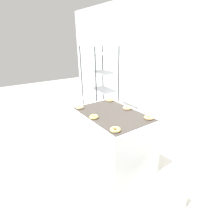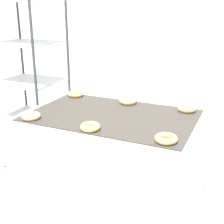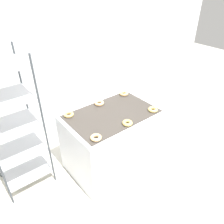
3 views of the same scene
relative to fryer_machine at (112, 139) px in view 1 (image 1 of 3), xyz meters
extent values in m
plane|color=beige|center=(0.00, -0.68, -0.46)|extent=(14.00, 14.00, 0.00)
cube|color=silver|center=(0.00, 1.45, 0.94)|extent=(8.00, 0.05, 2.80)
cube|color=silver|center=(0.00, 0.00, 0.00)|extent=(1.26, 0.85, 0.91)
cube|color=#38332D|center=(0.00, 0.00, 0.45)|extent=(1.16, 0.75, 0.01)
cube|color=#262628|center=(0.35, -0.39, 0.18)|extent=(0.12, 0.07, 0.10)
cylinder|color=#33383D|center=(-1.43, 0.24, 0.46)|extent=(0.02, 0.02, 1.83)
cylinder|color=#33383D|center=(-0.84, 0.24, 0.46)|extent=(0.02, 0.02, 1.83)
cylinder|color=#33383D|center=(-1.43, 0.79, 0.46)|extent=(0.02, 0.02, 1.83)
cylinder|color=#33383D|center=(-0.84, 0.79, 0.46)|extent=(0.02, 0.02, 1.83)
cube|color=#B7BABF|center=(-1.14, 0.51, -0.27)|extent=(0.59, 0.54, 0.01)
cube|color=#B7BABF|center=(-1.14, 0.51, 0.10)|extent=(0.59, 0.54, 0.01)
cube|color=#B7BABF|center=(-1.14, 0.51, 0.48)|extent=(0.59, 0.54, 0.01)
cube|color=#B7BABF|center=(-1.14, 0.51, 0.85)|extent=(0.59, 0.54, 0.01)
cube|color=#B7BABF|center=(-1.14, 0.51, 1.23)|extent=(0.59, 0.54, 0.01)
cube|color=silver|center=(1.09, 0.03, -0.26)|extent=(0.33, 0.32, 0.40)
torus|color=tan|center=(-0.47, -0.30, 0.48)|extent=(0.13, 0.13, 0.04)
torus|color=#DEB95C|center=(-0.01, -0.31, 0.48)|extent=(0.13, 0.13, 0.04)
torus|color=#DAB75F|center=(0.47, -0.30, 0.48)|extent=(0.13, 0.13, 0.04)
torus|color=tan|center=(-0.48, 0.31, 0.48)|extent=(0.13, 0.13, 0.04)
torus|color=#E3AD6F|center=(0.00, 0.30, 0.48)|extent=(0.14, 0.14, 0.04)
torus|color=tan|center=(0.47, 0.30, 0.48)|extent=(0.13, 0.13, 0.04)
camera|label=1|loc=(1.96, -1.44, 1.49)|focal=28.00mm
camera|label=2|loc=(0.86, -1.91, 1.20)|focal=50.00mm
camera|label=3|loc=(-1.52, -1.91, 2.04)|focal=35.00mm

